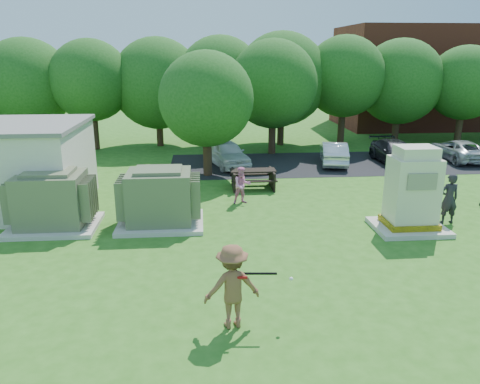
{
  "coord_description": "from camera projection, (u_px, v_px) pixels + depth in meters",
  "views": [
    {
      "loc": [
        -1.29,
        -11.4,
        5.9
      ],
      "look_at": [
        0.0,
        4.0,
        1.3
      ],
      "focal_mm": 35.0,
      "sensor_mm": 36.0,
      "label": 1
    }
  ],
  "objects": [
    {
      "name": "car_dark",
      "position": [
        395.0,
        152.0,
        25.86
      ],
      "size": [
        1.8,
        4.34,
        1.26
      ],
      "primitive_type": "imported",
      "rotation": [
        0.0,
        0.0,
        0.01
      ],
      "color": "black",
      "rests_on": "ground"
    },
    {
      "name": "picnic_table",
      "position": [
        253.0,
        177.0,
        21.1
      ],
      "size": [
        2.03,
        1.52,
        0.87
      ],
      "color": "black",
      "rests_on": "ground"
    },
    {
      "name": "generator_cabinet",
      "position": [
        412.0,
        194.0,
        15.91
      ],
      "size": [
        2.41,
        1.97,
        2.94
      ],
      "color": "beige",
      "rests_on": "ground"
    },
    {
      "name": "batting_equipment",
      "position": [
        260.0,
        275.0,
        10.21
      ],
      "size": [
        1.28,
        0.37,
        0.3
      ],
      "color": "black",
      "rests_on": "ground"
    },
    {
      "name": "person_by_generator",
      "position": [
        449.0,
        199.0,
        16.65
      ],
      "size": [
        0.68,
        0.45,
        1.84
      ],
      "primitive_type": "imported",
      "rotation": [
        0.0,
        0.0,
        3.16
      ],
      "color": "black",
      "rests_on": "ground"
    },
    {
      "name": "parking_strip",
      "position": [
        350.0,
        163.0,
        26.12
      ],
      "size": [
        20.0,
        6.0,
        0.01
      ],
      "primitive_type": "cube",
      "color": "#232326",
      "rests_on": "ground"
    },
    {
      "name": "car_silver_b",
      "position": [
        458.0,
        150.0,
        26.71
      ],
      "size": [
        1.94,
        4.19,
        1.16
      ],
      "primitive_type": "imported",
      "rotation": [
        0.0,
        0.0,
        3.14
      ],
      "color": "#B9B9BE",
      "rests_on": "ground"
    },
    {
      "name": "brick_building",
      "position": [
        433.0,
        77.0,
        38.76
      ],
      "size": [
        15.0,
        8.0,
        8.0
      ],
      "primitive_type": "cube",
      "color": "maroon",
      "rests_on": "ground"
    },
    {
      "name": "transformer_left",
      "position": [
        52.0,
        201.0,
        16.17
      ],
      "size": [
        3.0,
        2.4,
        2.07
      ],
      "color": "beige",
      "rests_on": "ground"
    },
    {
      "name": "car_silver_a",
      "position": [
        334.0,
        153.0,
        25.69
      ],
      "size": [
        2.06,
        4.0,
        1.26
      ],
      "primitive_type": "imported",
      "rotation": [
        0.0,
        0.0,
        2.94
      ],
      "color": "silver",
      "rests_on": "ground"
    },
    {
      "name": "transformer_right",
      "position": [
        160.0,
        199.0,
        16.47
      ],
      "size": [
        3.0,
        2.4,
        2.07
      ],
      "color": "beige",
      "rests_on": "ground"
    },
    {
      "name": "car_white",
      "position": [
        227.0,
        153.0,
        25.36
      ],
      "size": [
        2.71,
        4.33,
        1.38
      ],
      "primitive_type": "imported",
      "rotation": [
        0.0,
        0.0,
        0.29
      ],
      "color": "white",
      "rests_on": "ground"
    },
    {
      "name": "tree_row",
      "position": [
        248.0,
        82.0,
        29.3
      ],
      "size": [
        41.3,
        13.3,
        7.3
      ],
      "color": "#47301E",
      "rests_on": "ground"
    },
    {
      "name": "person_at_picnic",
      "position": [
        242.0,
        185.0,
        18.93
      ],
      "size": [
        0.84,
        0.72,
        1.52
      ],
      "primitive_type": "imported",
      "rotation": [
        0.0,
        0.0,
        0.21
      ],
      "color": "pink",
      "rests_on": "ground"
    },
    {
      "name": "ground",
      "position": [
        252.0,
        280.0,
        12.67
      ],
      "size": [
        120.0,
        120.0,
        0.0
      ],
      "primitive_type": "plane",
      "color": "#2D6619",
      "rests_on": "ground"
    },
    {
      "name": "batter",
      "position": [
        232.0,
        286.0,
        10.28
      ],
      "size": [
        1.36,
        0.92,
        1.95
      ],
      "primitive_type": "imported",
      "rotation": [
        0.0,
        0.0,
        3.31
      ],
      "color": "brown",
      "rests_on": "ground"
    }
  ]
}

